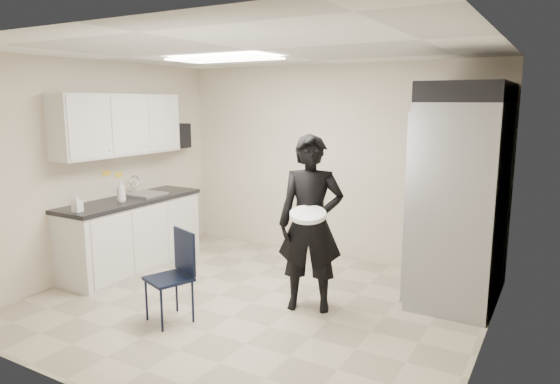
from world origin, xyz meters
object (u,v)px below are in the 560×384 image
Objects in this scene: folding_chair at (169,279)px; man_tuxedo at (311,224)px; commercial_fridge at (462,203)px; lower_counter at (132,235)px.

folding_chair is 1.49m from man_tuxedo.
commercial_fridge is at bearing 62.23° from folding_chair.
commercial_fridge is at bearing 15.88° from lower_counter.
man_tuxedo is (1.03, 0.97, 0.47)m from folding_chair.
man_tuxedo is at bearing -0.02° from lower_counter.
lower_counter is 1.78m from folding_chair.
folding_chair is at bearing -157.28° from man_tuxedo.
lower_counter is 2.57m from man_tuxedo.
commercial_fridge is (3.78, 1.07, 0.62)m from lower_counter.
folding_chair is at bearing -138.24° from commercial_fridge.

